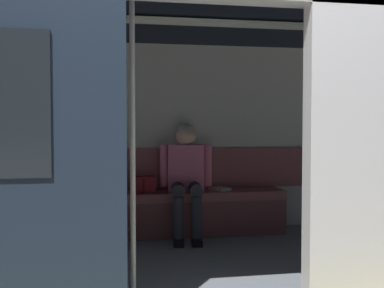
% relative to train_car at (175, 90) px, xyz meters
% --- Properties ---
extents(train_car, '(6.40, 2.82, 2.20)m').
position_rel_train_car_xyz_m(train_car, '(0.00, 0.00, 0.00)').
color(train_car, silver).
rests_on(train_car, ground_plane).
extents(bench_seat, '(2.54, 0.44, 0.47)m').
position_rel_train_car_xyz_m(bench_seat, '(-0.07, -1.05, -1.11)').
color(bench_seat, '#935156').
rests_on(bench_seat, ground_plane).
extents(person_seated, '(0.55, 0.71, 1.20)m').
position_rel_train_car_xyz_m(person_seated, '(-0.26, -1.00, -0.78)').
color(person_seated, pink).
rests_on(person_seated, ground_plane).
extents(handbag, '(0.26, 0.15, 0.17)m').
position_rel_train_car_xyz_m(handbag, '(0.18, -1.08, -0.92)').
color(handbag, maroon).
rests_on(handbag, bench_seat).
extents(book, '(0.23, 0.26, 0.03)m').
position_rel_train_car_xyz_m(book, '(-0.66, -1.11, -0.99)').
color(book, silver).
rests_on(book, bench_seat).
extents(grab_pole_door, '(0.04, 0.04, 2.06)m').
position_rel_train_car_xyz_m(grab_pole_door, '(0.39, 0.78, -0.44)').
color(grab_pole_door, silver).
rests_on(grab_pole_door, ground_plane).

